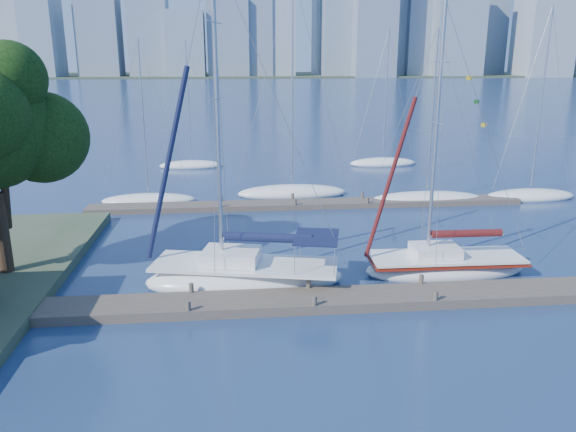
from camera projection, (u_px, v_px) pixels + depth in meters
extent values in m
plane|color=navy|center=(311.00, 305.00, 23.46)|extent=(700.00, 700.00, 0.00)
cube|color=#453B33|center=(311.00, 301.00, 23.41)|extent=(26.00, 2.00, 0.40)
cube|color=#453B33|center=(308.00, 204.00, 38.92)|extent=(30.00, 1.80, 0.36)
cube|color=#38472D|center=(237.00, 75.00, 329.94)|extent=(800.00, 100.00, 1.50)
cylinder|color=black|center=(2.00, 238.00, 25.43)|extent=(0.67, 0.67, 4.19)
sphere|color=black|center=(42.00, 137.00, 25.51)|extent=(4.16, 4.16, 4.16)
sphere|color=black|center=(9.00, 78.00, 23.28)|extent=(3.10, 3.10, 3.10)
ellipsoid|color=white|center=(245.00, 279.00, 25.48)|extent=(9.36, 4.76, 1.57)
cube|color=white|center=(245.00, 264.00, 25.28)|extent=(8.67, 4.39, 0.13)
cube|color=white|center=(231.00, 256.00, 25.25)|extent=(2.86, 2.39, 0.58)
cylinder|color=silver|center=(217.00, 115.00, 23.59)|extent=(0.19, 0.19, 13.23)
cylinder|color=silver|center=(268.00, 240.00, 24.84)|extent=(4.16, 1.00, 0.10)
cylinder|color=black|center=(268.00, 238.00, 24.81)|extent=(3.90, 1.24, 0.42)
cube|color=black|center=(317.00, 237.00, 24.54)|extent=(2.37, 2.83, 0.08)
ellipsoid|color=white|center=(445.00, 269.00, 26.84)|extent=(7.77, 2.64, 1.36)
cube|color=white|center=(446.00, 257.00, 26.66)|extent=(7.19, 2.43, 0.11)
cube|color=white|center=(435.00, 251.00, 26.53)|extent=(2.19, 1.68, 0.50)
cylinder|color=silver|center=(436.00, 136.00, 25.03)|extent=(0.16, 0.16, 11.41)
cylinder|color=silver|center=(467.00, 235.00, 26.46)|extent=(3.66, 0.14, 0.09)
cylinder|color=#40100D|center=(467.00, 233.00, 26.43)|extent=(3.37, 0.41, 0.36)
cube|color=maroon|center=(446.00, 260.00, 26.70)|extent=(7.36, 2.53, 0.09)
ellipsoid|color=white|center=(149.00, 200.00, 39.93)|extent=(6.89, 4.17, 1.00)
cylinder|color=silver|center=(143.00, 117.00, 38.33)|extent=(0.11, 0.11, 10.36)
ellipsoid|color=white|center=(292.00, 193.00, 41.98)|extent=(8.21, 2.73, 1.23)
cylinder|color=silver|center=(292.00, 81.00, 39.77)|extent=(0.13, 0.13, 14.47)
ellipsoid|color=white|center=(427.00, 199.00, 40.25)|extent=(8.09, 2.22, 1.10)
cylinder|color=silver|center=(433.00, 111.00, 38.55)|extent=(0.12, 0.12, 10.90)
ellipsoid|color=white|center=(530.00, 196.00, 41.05)|extent=(7.05, 3.60, 1.10)
cylinder|color=silver|center=(542.00, 99.00, 39.15)|extent=(0.12, 0.12, 12.38)
ellipsoid|color=white|center=(191.00, 166.00, 52.85)|extent=(6.00, 2.29, 1.00)
cylinder|color=silver|center=(188.00, 101.00, 51.22)|extent=(0.11, 0.11, 10.56)
ellipsoid|color=white|center=(383.00, 163.00, 53.96)|extent=(6.73, 3.83, 1.09)
cylinder|color=silver|center=(386.00, 94.00, 52.18)|extent=(0.12, 0.12, 11.51)
cube|color=#8692A1|center=(12.00, 35.00, 301.50)|extent=(15.06, 14.18, 43.43)
cube|color=gray|center=(42.00, 34.00, 280.48)|extent=(15.58, 23.42, 42.98)
cube|color=slate|center=(99.00, 34.00, 286.34)|extent=(20.55, 17.63, 43.50)
cube|color=#8692A1|center=(150.00, 44.00, 310.63)|extent=(14.45, 17.61, 34.64)
cube|color=gray|center=(186.00, 45.00, 289.40)|extent=(19.32, 19.81, 33.17)
cube|color=slate|center=(228.00, 39.00, 292.34)|extent=(21.17, 16.86, 38.91)
cube|color=#8692A1|center=(276.00, 4.00, 292.66)|extent=(18.84, 14.99, 74.01)
cube|color=gray|center=(329.00, 8.00, 310.16)|extent=(17.00, 17.46, 73.51)
cube|color=slate|center=(375.00, 2.00, 286.71)|extent=(21.27, 18.95, 74.82)
cube|color=#8692A1|center=(403.00, 25.00, 306.95)|extent=(15.03, 17.11, 54.36)
cube|color=gray|center=(457.00, 25.00, 294.87)|extent=(25.67, 18.80, 53.55)
cube|color=slate|center=(488.00, 33.00, 327.19)|extent=(15.49, 17.52, 48.21)
cube|color=#8692A1|center=(543.00, 37.00, 300.38)|extent=(24.95, 23.94, 41.82)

